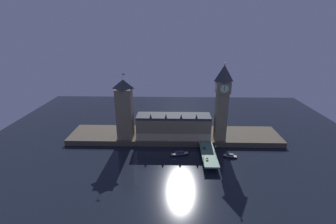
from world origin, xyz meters
The scene contains 16 objects.
ground_plane centered at (0.00, 0.00, 0.00)m, with size 400.00×400.00×0.00m, color black.
embankment centered at (0.00, 39.00, 2.68)m, with size 220.00×42.00×5.36m.
parliament_hall centered at (-1.19, 31.08, 16.98)m, with size 74.07×21.51×28.00m.
clock_tower centered at (45.32, 26.98, 45.60)m, with size 13.43×13.54×76.04m.
victoria_tower centered at (-49.86, 29.14, 35.41)m, with size 15.58×15.58×65.79m.
bridge centered at (30.28, -5.00, 4.24)m, with size 12.58×46.00×6.06m.
car_northbound_lead centered at (27.51, 3.40, 6.78)m, with size 2.11×3.85×1.54m.
car_northbound_trail centered at (27.51, -16.23, 6.80)m, with size 2.10×3.81×1.59m.
pedestrian_near_rail centered at (24.74, -14.13, 7.01)m, with size 0.38×0.38×1.79m.
pedestrian_mid_walk centered at (35.81, -2.97, 6.88)m, with size 0.38×0.38×1.57m.
pedestrian_far_rail centered at (24.74, 3.91, 7.03)m, with size 0.38×0.38×1.82m.
street_lamp_near centered at (24.34, -19.72, 10.21)m, with size 1.34×0.60×6.64m.
street_lamp_mid centered at (36.21, -5.00, 10.62)m, with size 1.34×0.60×7.30m.
street_lamp_far centered at (24.34, 9.72, 10.53)m, with size 1.34×0.60×7.15m.
boat_upstream centered at (4.69, 1.43, 1.47)m, with size 18.40×8.72×4.03m.
boat_downstream centered at (50.69, -0.96, 1.21)m, with size 13.74×7.30×3.32m.
Camera 1 is at (-1.13, -197.96, 112.47)m, focal length 26.00 mm.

